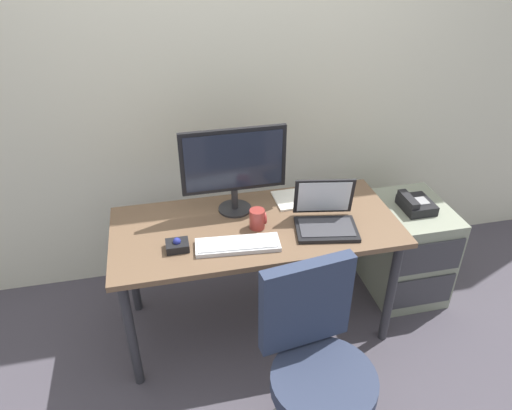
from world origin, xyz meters
name	(u,v)px	position (x,y,z in m)	size (l,w,h in m)	color
ground_plane	(256,322)	(0.00, 0.00, 0.00)	(8.00, 8.00, 0.00)	#47424C
back_wall	(230,56)	(0.00, 0.68, 1.40)	(6.00, 0.10, 2.80)	beige
desk	(256,237)	(0.00, 0.00, 0.63)	(1.49, 0.67, 0.71)	brown
file_cabinet	(406,249)	(0.98, 0.11, 0.30)	(0.42, 0.53, 0.61)	gray
desk_phone	(415,204)	(0.97, 0.09, 0.64)	(0.17, 0.20, 0.09)	black
office_chair	(316,377)	(0.09, -0.77, 0.42)	(0.52, 0.52, 0.93)	black
monitor_main	(234,165)	(-0.08, 0.17, 0.98)	(0.55, 0.18, 0.47)	#262628
keyboard	(238,245)	(-0.13, -0.17, 0.72)	(0.42, 0.17, 0.03)	silver
laptop	(325,217)	(0.35, -0.09, 0.76)	(0.35, 0.32, 0.24)	black
trackball_mouse	(177,245)	(-0.42, -0.12, 0.73)	(0.11, 0.09, 0.07)	black
coffee_mug	(257,219)	(0.00, -0.03, 0.76)	(0.09, 0.08, 0.10)	maroon
paper_notepad	(288,200)	(0.23, 0.19, 0.71)	(0.15, 0.21, 0.01)	white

